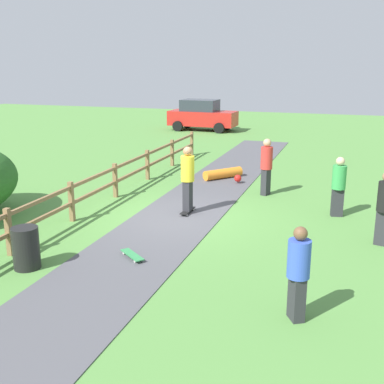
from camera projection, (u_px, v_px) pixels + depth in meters
The scene contains 11 objects.
ground_plane at pixel (178, 216), 13.74m from camera, with size 60.00×60.00×0.00m, color #568E42.
asphalt_path at pixel (178, 216), 13.74m from camera, with size 2.40×28.00×0.02m, color #515156.
wooden_fence at pixel (95, 186), 14.37m from camera, with size 0.12×18.12×1.10m.
trash_bin at pixel (26, 248), 10.20m from camera, with size 0.56×0.56×0.90m, color black.
skater_riding at pixel (188, 176), 13.72m from camera, with size 0.39×0.80×1.92m.
skater_fallen at pixel (224, 174), 18.05m from camera, with size 1.47×1.44×0.36m.
skateboard_loose at pixel (132, 255), 10.78m from camera, with size 0.75×0.66×0.08m.
bystander_blue at pixel (298, 270), 8.04m from camera, with size 0.52×0.52×1.65m.
bystander_red at pixel (266, 164), 15.72m from camera, with size 0.48×0.48×1.85m.
bystander_green at pixel (339, 184), 13.55m from camera, with size 0.45×0.45×1.69m.
parked_car_red at pixel (202, 115), 30.69m from camera, with size 4.25×2.10×1.92m.
Camera 1 is at (4.52, -12.30, 4.22)m, focal length 45.71 mm.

